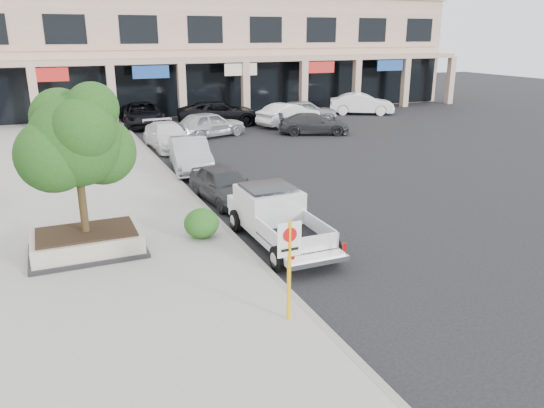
% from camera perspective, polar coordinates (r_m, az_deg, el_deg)
% --- Properties ---
extents(ground, '(120.00, 120.00, 0.00)m').
position_cam_1_polar(ground, '(15.04, 5.06, -6.63)').
color(ground, black).
rests_on(ground, ground).
extents(sidewalk, '(8.00, 52.00, 0.15)m').
position_cam_1_polar(sidewalk, '(19.05, -18.71, -1.92)').
color(sidewalk, gray).
rests_on(sidewalk, ground).
extents(curb, '(0.20, 52.00, 0.15)m').
position_cam_1_polar(curb, '(19.68, -7.24, -0.46)').
color(curb, gray).
rests_on(curb, ground).
extents(strip_mall, '(40.55, 12.43, 9.50)m').
position_cam_1_polar(strip_mall, '(48.22, -5.91, 16.06)').
color(strip_mall, tan).
rests_on(strip_mall, ground).
extents(planter, '(3.20, 2.20, 0.68)m').
position_cam_1_polar(planter, '(16.23, -19.26, -3.92)').
color(planter, black).
rests_on(planter, sidewalk).
extents(planter_tree, '(2.90, 2.55, 4.00)m').
position_cam_1_polar(planter_tree, '(15.59, -19.92, 6.44)').
color(planter_tree, '#2F2412').
rests_on(planter_tree, planter).
extents(no_parking_sign, '(0.55, 0.09, 2.30)m').
position_cam_1_polar(no_parking_sign, '(11.44, 1.87, -5.79)').
color(no_parking_sign, '#FAB50D').
rests_on(no_parking_sign, sidewalk).
extents(hedge, '(1.10, 0.99, 0.93)m').
position_cam_1_polar(hedge, '(16.55, -7.59, -2.07)').
color(hedge, '#204C15').
rests_on(hedge, sidewalk).
extents(pickup_truck, '(1.94, 5.22, 1.64)m').
position_cam_1_polar(pickup_truck, '(16.13, 0.93, -1.68)').
color(pickup_truck, silver).
rests_on(pickup_truck, ground).
extents(curb_car_a, '(2.03, 4.19, 1.38)m').
position_cam_1_polar(curb_car_a, '(20.49, -5.21, 2.14)').
color(curb_car_a, '#2C2F31').
rests_on(curb_car_a, ground).
extents(curb_car_b, '(2.24, 4.88, 1.55)m').
position_cam_1_polar(curb_car_b, '(25.35, -8.82, 5.28)').
color(curb_car_b, '#979B9F').
rests_on(curb_car_b, ground).
extents(curb_car_c, '(2.22, 5.02, 1.43)m').
position_cam_1_polar(curb_car_c, '(30.56, -11.12, 7.19)').
color(curb_car_c, white).
rests_on(curb_car_c, ground).
extents(curb_car_d, '(3.35, 6.20, 1.65)m').
position_cam_1_polar(curb_car_d, '(38.53, -13.72, 9.35)').
color(curb_car_d, black).
rests_on(curb_car_d, ground).
extents(lot_car_a, '(5.11, 3.27, 1.62)m').
position_cam_1_polar(lot_car_a, '(33.66, -6.80, 8.52)').
color(lot_car_a, '#A9ACB1').
rests_on(lot_car_a, ground).
extents(lot_car_b, '(5.08, 3.06, 1.58)m').
position_cam_1_polar(lot_car_b, '(37.61, 1.84, 9.59)').
color(lot_car_b, silver).
rests_on(lot_car_b, ground).
extents(lot_car_c, '(4.94, 3.45, 1.33)m').
position_cam_1_polar(lot_car_c, '(34.61, 4.52, 8.60)').
color(lot_car_c, '#2A2C2F').
rests_on(lot_car_c, ground).
extents(lot_car_d, '(6.48, 4.02, 1.67)m').
position_cam_1_polar(lot_car_d, '(38.16, -5.61, 9.70)').
color(lot_car_d, black).
rests_on(lot_car_d, ground).
extents(lot_car_e, '(5.00, 2.86, 1.60)m').
position_cam_1_polar(lot_car_e, '(39.46, 3.59, 9.97)').
color(lot_car_e, gray).
rests_on(lot_car_e, ground).
extents(lot_car_f, '(5.27, 3.96, 1.66)m').
position_cam_1_polar(lot_car_f, '(43.77, 9.63, 10.58)').
color(lot_car_f, white).
rests_on(lot_car_f, ground).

